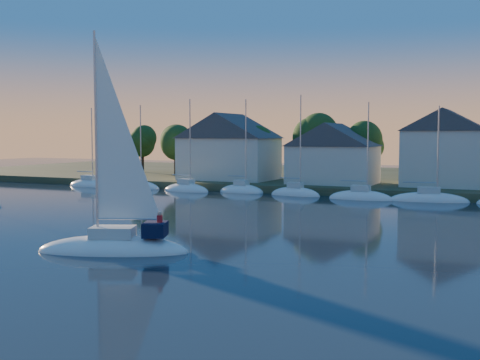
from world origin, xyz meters
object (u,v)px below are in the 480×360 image
Objects in this scene: clubhouse_east at (445,147)px; hero_sailboat at (115,243)px; clubhouse_centre at (333,153)px; clubhouse_west at (229,146)px.

clubhouse_east is 0.70× the size of hero_sailboat.
hero_sailboat reaches higher than clubhouse_east.
hero_sailboat is at bearing -90.48° from clubhouse_centre.
clubhouse_east is 51.22m from hero_sailboat.
hero_sailboat is (-0.39, -46.86, -4.51)m from clubhouse_centre.
hero_sailboat is (15.61, -47.86, -5.31)m from clubhouse_west.
clubhouse_west is 50.62m from hero_sailboat.
clubhouse_east is (30.00, 1.00, 0.07)m from clubhouse_west.
clubhouse_east is at bearing -128.52° from hero_sailboat.
clubhouse_east is (14.00, 2.00, 0.87)m from clubhouse_centre.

